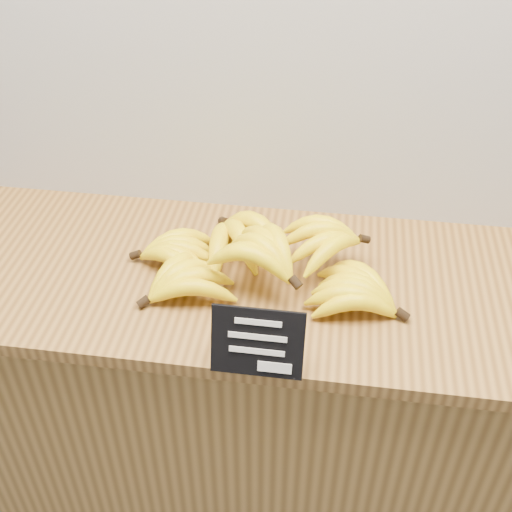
% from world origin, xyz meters
% --- Properties ---
extents(counter, '(1.49, 0.50, 0.90)m').
position_xyz_m(counter, '(-0.18, 2.75, 0.45)').
color(counter, olive).
rests_on(counter, ground).
extents(counter_top, '(1.45, 0.54, 0.03)m').
position_xyz_m(counter_top, '(-0.18, 2.75, 0.92)').
color(counter_top, olive).
rests_on(counter_top, counter).
extents(chalkboard_sign, '(0.16, 0.04, 0.13)m').
position_xyz_m(chalkboard_sign, '(-0.14, 2.49, 0.99)').
color(chalkboard_sign, black).
rests_on(chalkboard_sign, counter_top).
extents(banana_pile, '(0.57, 0.37, 0.12)m').
position_xyz_m(banana_pile, '(-0.18, 2.74, 0.98)').
color(banana_pile, '#FFE90A').
rests_on(banana_pile, counter_top).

